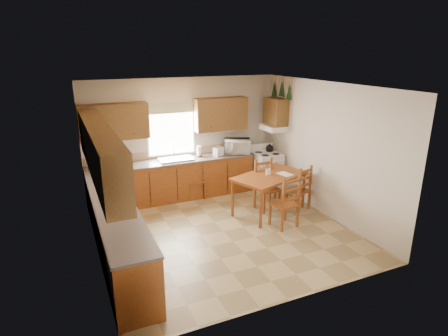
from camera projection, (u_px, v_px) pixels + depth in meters
name	position (u px, v px, depth m)	size (l,w,h in m)	color
floor	(223.00, 231.00, 7.07)	(4.50, 4.50, 0.00)	#9A8359
ceiling	(223.00, 86.00, 6.26)	(4.50, 4.50, 0.00)	brown
wall_left	(91.00, 180.00, 5.79)	(4.50, 4.50, 0.00)	beige
wall_right	(325.00, 150.00, 7.54)	(4.50, 4.50, 0.00)	beige
wall_back	(184.00, 137.00, 8.62)	(4.50, 4.50, 0.00)	beige
wall_front	(296.00, 210.00, 4.71)	(4.50, 4.50, 0.00)	beige
lower_cab_back	(173.00, 181.00, 8.49)	(3.75, 0.60, 0.88)	brown
lower_cab_left	(117.00, 233.00, 6.05)	(0.60, 3.60, 0.88)	brown
counter_back	(172.00, 161.00, 8.35)	(3.75, 0.63, 0.04)	brown
counter_left	(115.00, 207.00, 5.91)	(0.63, 3.60, 0.04)	brown
backsplash	(169.00, 153.00, 8.57)	(3.75, 0.01, 0.18)	#96795B
upper_cab_back_left	(114.00, 122.00, 7.72)	(1.41, 0.33, 0.75)	brown
upper_cab_back_right	(221.00, 114.00, 8.66)	(1.25, 0.33, 0.75)	brown
upper_cab_left	(100.00, 150.00, 5.57)	(0.33, 3.60, 0.75)	brown
upper_cab_stove	(276.00, 111.00, 8.74)	(0.33, 0.62, 0.62)	brown
range_hood	(273.00, 128.00, 8.84)	(0.44, 0.62, 0.12)	silver
window_frame	(171.00, 130.00, 8.42)	(1.13, 0.02, 1.18)	silver
window_pane	(171.00, 130.00, 8.42)	(1.05, 0.01, 1.10)	white
window_valance	(170.00, 108.00, 8.24)	(1.19, 0.01, 0.24)	#5A7646
sink_basin	(176.00, 159.00, 8.37)	(0.75, 0.45, 0.04)	silver
pine_decal_a	(289.00, 92.00, 8.37)	(0.22, 0.22, 0.36)	#183C1E
pine_decal_b	(282.00, 89.00, 8.64)	(0.22, 0.22, 0.36)	#183C1E
pine_decal_c	(274.00, 89.00, 8.93)	(0.22, 0.22, 0.36)	#183C1E
stove	(267.00, 172.00, 9.09)	(0.60, 0.62, 0.89)	silver
coffeemaker	(102.00, 161.00, 7.69)	(0.21, 0.25, 0.36)	silver
paper_towel	(199.00, 151.00, 8.60)	(0.11, 0.11, 0.25)	white
toaster	(218.00, 152.00, 8.70)	(0.23, 0.14, 0.19)	silver
microwave	(237.00, 146.00, 8.88)	(0.56, 0.40, 0.34)	silver
dining_table	(269.00, 194.00, 7.81)	(1.53, 0.87, 0.82)	brown
chair_near_left	(284.00, 201.00, 7.14)	(0.44, 0.42, 1.05)	brown
chair_near_right	(299.00, 187.00, 7.93)	(0.41, 0.39, 0.97)	brown
chair_far_left	(196.00, 178.00, 8.54)	(0.41, 0.39, 0.97)	brown
chair_far_right	(268.00, 186.00, 7.90)	(0.45, 0.43, 1.07)	brown
table_paper	(285.00, 174.00, 7.74)	(0.23, 0.31, 0.00)	white
table_card	(268.00, 172.00, 7.67)	(0.10, 0.02, 0.13)	white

